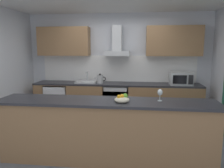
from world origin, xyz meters
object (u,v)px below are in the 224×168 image
object	(u,v)px
oven	(116,101)
kettle	(100,79)
fruit_bowl	(122,99)
sink	(86,82)
refrigerator	(59,101)
wine_glass	(160,93)
range_hood	(117,46)
microwave	(181,78)

from	to	relation	value
oven	kettle	xyz separation A→B (m)	(-0.40, -0.03, 0.55)
kettle	fruit_bowl	size ratio (longest dim) A/B	1.31
sink	fruit_bowl	bearing A→B (deg)	-63.92
refrigerator	kettle	world-z (taller)	kettle
kettle	fruit_bowl	bearing A→B (deg)	-71.68
oven	wine_glass	xyz separation A→B (m)	(0.84, -1.97, 0.63)
wine_glass	oven	bearing A→B (deg)	113.14
oven	kettle	bearing A→B (deg)	-175.15
oven	range_hood	world-z (taller)	range_hood
refrigerator	microwave	world-z (taller)	microwave
range_hood	wine_glass	size ratio (longest dim) A/B	4.05
refrigerator	range_hood	xyz separation A→B (m)	(1.47, 0.13, 1.36)
microwave	wine_glass	world-z (taller)	microwave
sink	fruit_bowl	size ratio (longest dim) A/B	2.27
refrigerator	range_hood	size ratio (longest dim) A/B	1.18
kettle	wine_glass	bearing A→B (deg)	-57.40
microwave	range_hood	bearing A→B (deg)	174.03
microwave	fruit_bowl	world-z (taller)	microwave
range_hood	fruit_bowl	xyz separation A→B (m)	(0.29, -2.24, -0.77)
refrigerator	kettle	distance (m)	1.22
microwave	range_hood	distance (m)	1.68
kettle	wine_glass	distance (m)	2.30
wine_glass	fruit_bowl	world-z (taller)	wine_glass
wine_glass	fruit_bowl	distance (m)	0.57
range_hood	sink	bearing A→B (deg)	-171.00
oven	kettle	size ratio (longest dim) A/B	2.77
sink	kettle	distance (m)	0.36
sink	wine_glass	xyz separation A→B (m)	(1.59, -1.98, 0.16)
kettle	wine_glass	size ratio (longest dim) A/B	1.62
oven	refrigerator	bearing A→B (deg)	-179.89
sink	refrigerator	bearing A→B (deg)	-178.92
microwave	fruit_bowl	xyz separation A→B (m)	(-1.21, -2.09, -0.04)
sink	kettle	xyz separation A→B (m)	(0.35, -0.04, 0.08)
refrigerator	wine_glass	size ratio (longest dim) A/B	4.78
oven	microwave	size ratio (longest dim) A/B	1.60
oven	wine_glass	size ratio (longest dim) A/B	4.50
oven	sink	xyz separation A→B (m)	(-0.75, 0.01, 0.47)
oven	range_hood	distance (m)	1.33
refrigerator	range_hood	distance (m)	2.01
oven	kettle	distance (m)	0.68
kettle	sink	bearing A→B (deg)	172.75
range_hood	microwave	bearing A→B (deg)	-5.97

